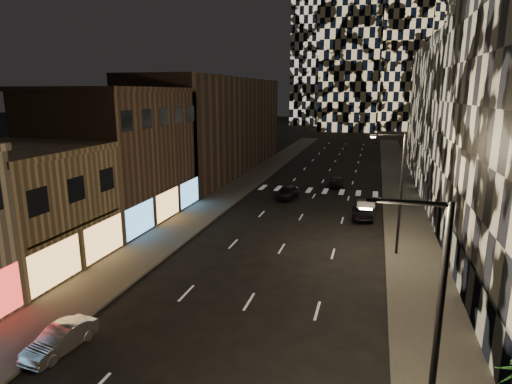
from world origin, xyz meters
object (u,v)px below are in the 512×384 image
Objects in this scene: car_dark_midlane at (287,192)px; car_dark_rightlane at (363,213)px; streetlight_near at (429,329)px; car_silver_parked at (60,339)px; car_dark_oncoming at (337,182)px; streetlight_far at (398,186)px.

car_dark_midlane is 1.05× the size of car_dark_rightlane.
streetlight_near is 36.88m from car_dark_midlane.
streetlight_near reaches higher than car_silver_parked.
car_dark_oncoming is (4.87, 8.35, -0.14)m from car_dark_midlane.
streetlight_far is at bearing 90.00° from streetlight_near.
streetlight_near and streetlight_far have the same top height.
streetlight_near is 2.13× the size of car_dark_rightlane.
car_dark_midlane reaches higher than car_dark_oncoming.
car_dark_midlane is (4.43, 31.94, 0.14)m from car_silver_parked.
streetlight_near is 29.40m from car_dark_rightlane.
car_silver_parked is (-15.55, 2.92, -4.74)m from streetlight_near.
car_dark_rightlane is (3.73, -14.30, -0.03)m from car_dark_oncoming.
car_dark_midlane reaches higher than car_dark_rightlane.
car_silver_parked is at bearing -89.91° from car_dark_midlane.
streetlight_near is at bearing -90.00° from streetlight_far.
streetlight_far reaches higher than car_dark_rightlane.
car_dark_oncoming is at bearing 67.74° from car_dark_midlane.
streetlight_near reaches higher than car_dark_midlane.
car_silver_parked is 32.25m from car_dark_midlane.
streetlight_far is at bearing 103.46° from car_dark_oncoming.
streetlight_far is at bearing -45.20° from car_dark_midlane.
streetlight_near is at bearing 96.62° from car_dark_oncoming.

